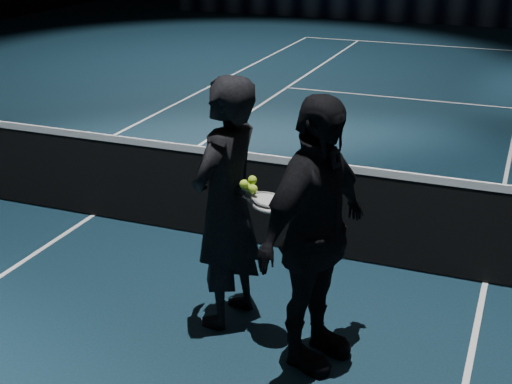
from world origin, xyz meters
TOP-DOWN VIEW (x-y plane):
  - floor at (0.00, 0.00)m, footprint 36.00×36.00m
  - court_lines at (0.00, 0.00)m, footprint 10.98×23.78m
  - net_mesh at (0.00, 0.00)m, footprint 12.80×0.02m
  - net_tape at (0.00, 0.00)m, footprint 12.80×0.03m
  - player_a at (-1.91, -1.36)m, footprint 0.60×0.80m
  - player_b at (-1.11, -1.66)m, footprint 0.81×1.27m
  - racket_lower at (-1.49, -1.52)m, footprint 0.71×0.44m
  - racket_upper at (-1.52, -1.47)m, footprint 0.71×0.40m
  - tennis_balls at (-1.67, -1.45)m, footprint 0.12×0.10m

SIDE VIEW (x-z plane):
  - floor at x=0.00m, z-range 0.00..0.00m
  - court_lines at x=0.00m, z-range 0.00..0.01m
  - net_mesh at x=0.00m, z-range 0.02..0.88m
  - net_tape at x=0.00m, z-range 0.88..0.95m
  - player_a at x=-1.91m, z-range 0.00..2.01m
  - player_b at x=-1.11m, z-range 0.00..2.01m
  - racket_lower at x=-1.49m, z-range 1.10..1.13m
  - racket_upper at x=-1.52m, z-range 1.08..1.19m
  - tennis_balls at x=-1.67m, z-range 1.16..1.28m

